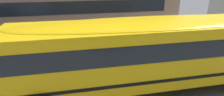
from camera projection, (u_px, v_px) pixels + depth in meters
ground_plane at (68, 76)px, 8.74m from camera, size 400.00×400.00×0.00m
sidewalk_far at (67, 35)px, 15.14m from camera, size 120.00×3.00×0.01m
lane_centreline at (68, 76)px, 8.74m from camera, size 110.00×0.16×0.01m
school_bus at (157, 48)px, 7.39m from camera, size 12.82×3.15×2.86m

